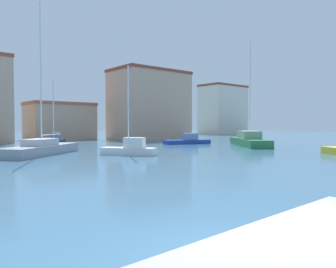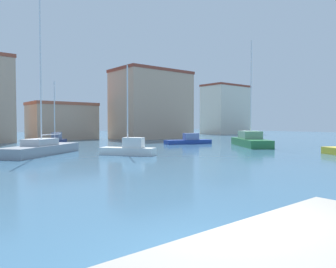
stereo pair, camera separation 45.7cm
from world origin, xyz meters
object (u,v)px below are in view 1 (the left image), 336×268
(sailboat_white_behind_lamppost, at_px, (130,148))
(sailboat_grey_distant_north, at_px, (42,148))
(motorboat_blue_mid_harbor, at_px, (188,141))
(sailboat_navy_far_right, at_px, (54,141))
(sailboat_green_near_pier, at_px, (249,140))

(sailboat_white_behind_lamppost, bearing_deg, sailboat_grey_distant_north, 138.77)
(sailboat_white_behind_lamppost, bearing_deg, motorboat_blue_mid_harbor, 27.91)
(sailboat_navy_far_right, relative_size, sailboat_grey_distant_north, 0.57)
(motorboat_blue_mid_harbor, relative_size, sailboat_navy_far_right, 0.84)
(motorboat_blue_mid_harbor, relative_size, sailboat_green_near_pier, 0.52)
(motorboat_blue_mid_harbor, distance_m, sailboat_navy_far_right, 16.86)
(motorboat_blue_mid_harbor, bearing_deg, sailboat_green_near_pier, -70.00)
(sailboat_navy_far_right, xyz_separation_m, sailboat_green_near_pier, (18.12, -14.89, 0.11))
(sailboat_green_near_pier, bearing_deg, sailboat_navy_far_right, 140.59)
(motorboat_blue_mid_harbor, xyz_separation_m, sailboat_grey_distant_north, (-19.89, -2.35, 0.14))
(sailboat_green_near_pier, bearing_deg, sailboat_grey_distant_north, 166.53)
(motorboat_blue_mid_harbor, xyz_separation_m, sailboat_navy_far_right, (-15.29, 7.10, 0.14))
(sailboat_white_behind_lamppost, bearing_deg, sailboat_navy_far_right, 94.80)
(sailboat_green_near_pier, relative_size, sailboat_white_behind_lamppost, 1.62)
(motorboat_blue_mid_harbor, bearing_deg, sailboat_navy_far_right, 155.09)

